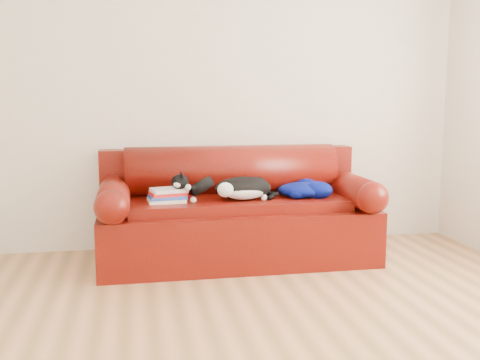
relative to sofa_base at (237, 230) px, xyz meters
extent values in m
plane|color=olive|center=(-0.22, -1.49, -0.24)|extent=(4.50, 4.50, 0.00)
cube|color=beige|center=(-0.22, 0.51, 1.06)|extent=(4.50, 0.02, 2.60)
cube|color=#360204|center=(0.00, 0.01, -0.03)|extent=(2.10, 0.90, 0.42)
cube|color=#360204|center=(0.00, -0.04, 0.21)|extent=(1.66, 0.62, 0.10)
cylinder|color=black|center=(-0.93, -0.32, -0.21)|extent=(0.06, 0.06, 0.05)
cylinder|color=black|center=(0.93, -0.32, -0.21)|extent=(0.06, 0.06, 0.05)
cylinder|color=black|center=(-0.93, 0.34, -0.21)|extent=(0.06, 0.06, 0.05)
cylinder|color=black|center=(0.93, 0.34, -0.21)|extent=(0.06, 0.06, 0.05)
cube|color=#360204|center=(0.00, 0.37, 0.19)|extent=(2.10, 0.18, 0.85)
cylinder|color=#360204|center=(0.00, 0.26, 0.44)|extent=(1.70, 0.40, 0.40)
cylinder|color=#360204|center=(-0.93, 0.01, 0.30)|extent=(0.24, 0.88, 0.24)
sphere|color=#360204|center=(-0.93, -0.43, 0.30)|extent=(0.24, 0.24, 0.24)
cylinder|color=#360204|center=(0.93, 0.01, 0.30)|extent=(0.24, 0.88, 0.24)
sphere|color=#360204|center=(0.93, -0.43, 0.30)|extent=(0.24, 0.24, 0.24)
cube|color=#EAE9CA|center=(-0.54, -0.10, 0.28)|extent=(0.28, 0.23, 0.02)
cube|color=white|center=(-0.54, -0.10, 0.28)|extent=(0.27, 0.21, 0.02)
cube|color=#2043AE|center=(-0.54, -0.10, 0.30)|extent=(0.29, 0.23, 0.02)
cube|color=white|center=(-0.54, -0.10, 0.30)|extent=(0.27, 0.22, 0.02)
cube|color=red|center=(-0.54, -0.10, 0.33)|extent=(0.29, 0.24, 0.02)
cube|color=white|center=(-0.54, -0.10, 0.33)|extent=(0.27, 0.22, 0.02)
cube|color=white|center=(-0.54, -0.10, 0.35)|extent=(0.28, 0.24, 0.02)
cube|color=white|center=(-0.54, -0.10, 0.35)|extent=(0.27, 0.23, 0.02)
ellipsoid|color=black|center=(0.03, -0.12, 0.35)|extent=(0.48, 0.36, 0.18)
ellipsoid|color=silver|center=(0.03, -0.17, 0.32)|extent=(0.33, 0.23, 0.11)
ellipsoid|color=silver|center=(-0.12, -0.20, 0.36)|extent=(0.15, 0.14, 0.11)
ellipsoid|color=black|center=(0.15, -0.07, 0.34)|extent=(0.22, 0.22, 0.15)
ellipsoid|color=black|center=(-0.23, -0.21, 0.41)|extent=(0.16, 0.15, 0.11)
ellipsoid|color=silver|center=(-0.25, -0.25, 0.39)|extent=(0.08, 0.07, 0.04)
sphere|color=#BF7272|center=(-0.27, -0.25, 0.40)|extent=(0.01, 0.01, 0.01)
cone|color=black|center=(-0.21, -0.24, 0.46)|extent=(0.06, 0.06, 0.05)
cone|color=black|center=(-0.23, -0.18, 0.46)|extent=(0.06, 0.06, 0.05)
cylinder|color=black|center=(0.25, -0.06, 0.29)|extent=(0.13, 0.13, 0.04)
sphere|color=silver|center=(-0.15, -0.23, 0.28)|extent=(0.04, 0.04, 0.04)
sphere|color=silver|center=(0.18, -0.17, 0.28)|extent=(0.04, 0.04, 0.04)
ellipsoid|color=#020447|center=(0.51, -0.07, 0.32)|extent=(0.43, 0.41, 0.12)
ellipsoid|color=#020447|center=(0.61, -0.15, 0.33)|extent=(0.26, 0.24, 0.13)
ellipsoid|color=#020447|center=(0.44, 0.01, 0.31)|extent=(0.28, 0.30, 0.09)
ellipsoid|color=#020447|center=(0.57, 0.02, 0.33)|extent=(0.22, 0.19, 0.13)
ellipsoid|color=#020447|center=(0.45, -0.15, 0.31)|extent=(0.17, 0.18, 0.09)
ellipsoid|color=silver|center=(0.55, -0.15, 0.34)|extent=(0.17, 0.10, 0.04)
camera|label=1|loc=(-0.77, -4.22, 1.04)|focal=42.00mm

